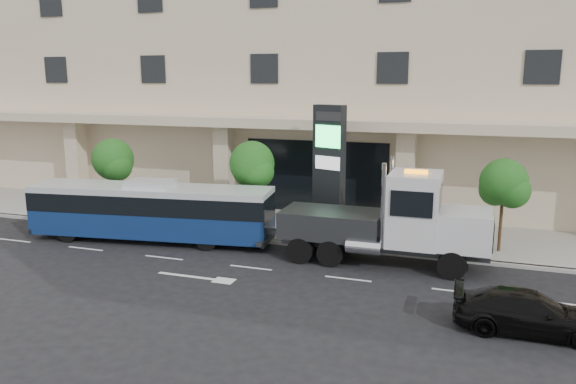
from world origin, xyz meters
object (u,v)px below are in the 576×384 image
at_px(tow_truck, 393,222).
at_px(black_sedan, 529,312).
at_px(signage_pylon, 329,170).
at_px(city_bus, 151,210).

xyz_separation_m(tow_truck, black_sedan, (4.82, -4.99, -1.15)).
height_order(black_sedan, signage_pylon, signage_pylon).
bearing_deg(black_sedan, tow_truck, 43.24).
bearing_deg(tow_truck, city_bus, -179.55).
distance_m(city_bus, black_sedan, 16.72).
xyz_separation_m(tow_truck, signage_pylon, (-3.50, 3.12, 1.48)).
bearing_deg(city_bus, tow_truck, -7.03).
height_order(tow_truck, signage_pylon, signage_pylon).
xyz_separation_m(city_bus, black_sedan, (15.98, -4.85, -0.83)).
distance_m(city_bus, tow_truck, 11.16).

